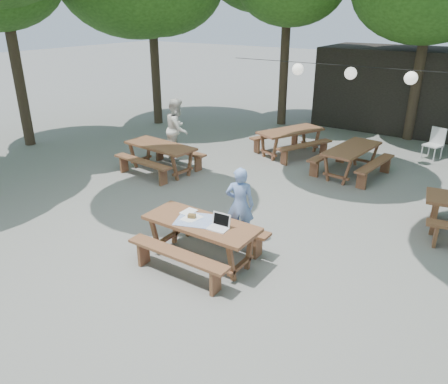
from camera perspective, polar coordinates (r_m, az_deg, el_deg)
name	(u,v)px	position (r m, az deg, el deg)	size (l,w,h in m)	color
ground	(242,238)	(8.43, 2.32, -6.02)	(80.00, 80.00, 0.00)	#61615D
pavilion	(409,89)	(17.34, 23.00, 12.26)	(6.00, 3.00, 2.80)	black
main_picnic_table	(201,241)	(7.55, -2.99, -6.35)	(2.00, 1.58, 0.75)	brown
picnic_table_nw	(161,158)	(11.81, -8.25, 4.46)	(2.06, 1.74, 0.75)	brown
picnic_table_far_w	(290,142)	(13.27, 8.62, 6.50)	(2.21, 2.38, 0.75)	brown
picnic_table_far_e	(351,161)	(11.93, 16.24, 3.96)	(1.78, 2.08, 0.75)	brown
woman	(240,205)	(8.04, 2.08, -1.70)	(0.53, 0.35, 1.46)	#7898DB
second_person	(177,129)	(12.71, -6.11, 8.18)	(0.85, 0.66, 1.75)	silver
plastic_chair	(432,150)	(14.15, 25.56, 4.97)	(0.56, 0.56, 0.90)	silver
laptop	(219,225)	(7.15, -0.60, -4.27)	(0.35, 0.28, 0.24)	white
tabletop_clutter	(194,219)	(7.46, -3.89, -3.51)	(0.80, 0.74, 0.08)	#345FB3
paper_lanterns	(351,73)	(13.05, 16.27, 14.67)	(9.00, 0.34, 0.38)	black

